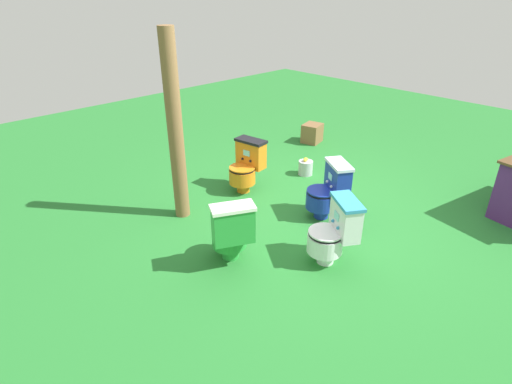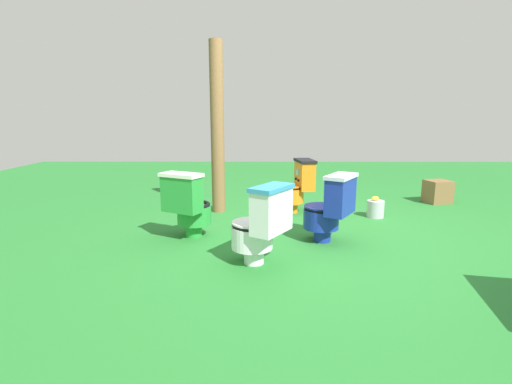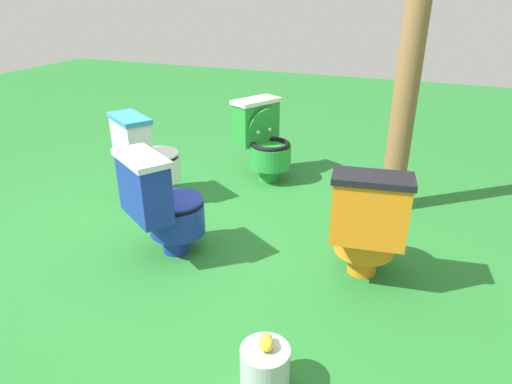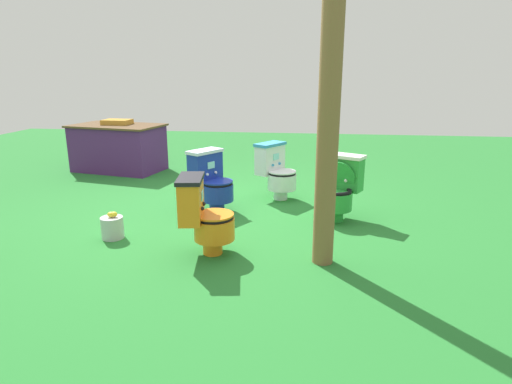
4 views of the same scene
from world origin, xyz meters
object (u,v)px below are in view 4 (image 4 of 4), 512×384
(toilet_orange, at_px, (204,215))
(wooden_post, at_px, (328,134))
(lemon_bucket, at_px, (112,227))
(toilet_white, at_px, (277,171))
(vendor_table, at_px, (118,147))
(toilet_green, at_px, (339,187))
(toilet_blue, at_px, (212,181))

(toilet_orange, distance_m, wooden_post, 1.31)
(lemon_bucket, bearing_deg, toilet_white, 47.03)
(toilet_orange, bearing_deg, vendor_table, -153.35)
(toilet_green, xyz_separation_m, lemon_bucket, (-2.27, -0.88, -0.26))
(toilet_white, distance_m, toilet_green, 1.06)
(toilet_blue, height_order, toilet_orange, same)
(toilet_blue, bearing_deg, toilet_white, 162.87)
(toilet_orange, height_order, vendor_table, vendor_table)
(toilet_blue, relative_size, lemon_bucket, 2.63)
(toilet_green, height_order, wooden_post, wooden_post)
(toilet_orange, distance_m, lemon_bucket, 1.07)
(toilet_green, height_order, toilet_blue, same)
(toilet_blue, height_order, lemon_bucket, toilet_blue)
(toilet_orange, height_order, wooden_post, wooden_post)
(toilet_blue, height_order, wooden_post, wooden_post)
(toilet_white, height_order, toilet_blue, same)
(vendor_table, height_order, wooden_post, wooden_post)
(toilet_green, xyz_separation_m, toilet_orange, (-1.27, -1.14, -0.00))
(toilet_green, xyz_separation_m, wooden_post, (-0.20, -1.18, 0.76))
(toilet_orange, bearing_deg, toilet_green, 123.39)
(wooden_post, height_order, lemon_bucket, wooden_post)
(toilet_white, height_order, toilet_green, same)
(toilet_white, bearing_deg, lemon_bucket, -10.04)
(toilet_blue, distance_m, vendor_table, 2.82)
(vendor_table, bearing_deg, toilet_blue, -43.54)
(toilet_blue, xyz_separation_m, toilet_orange, (0.21, -1.26, 0.00))
(vendor_table, xyz_separation_m, wooden_post, (3.33, -3.25, 0.74))
(toilet_white, bearing_deg, toilet_blue, -16.48)
(toilet_white, distance_m, vendor_table, 3.07)
(lemon_bucket, bearing_deg, vendor_table, 112.94)
(toilet_orange, relative_size, wooden_post, 0.32)
(toilet_white, xyz_separation_m, lemon_bucket, (-1.51, -1.62, -0.25))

